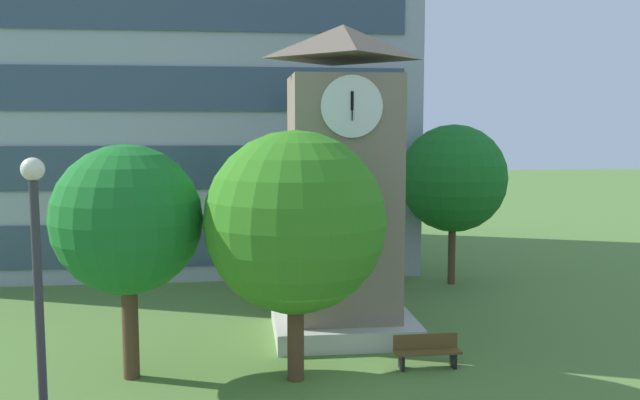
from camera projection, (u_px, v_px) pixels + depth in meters
name	position (u px, v px, depth m)	size (l,w,h in m)	color
ground_plane	(323.00, 389.00, 17.03)	(160.00, 160.00, 0.00)	#567F38
clock_tower	(343.00, 199.00, 21.25)	(4.34, 4.34, 9.57)	gray
park_bench	(427.00, 351.00, 18.49)	(1.81, 0.52, 0.88)	brown
street_lamp	(39.00, 305.00, 10.69)	(0.36, 0.36, 6.05)	#333338
tree_by_building	(295.00, 222.00, 17.19)	(4.61, 4.61, 6.42)	#513823
tree_streetside	(127.00, 220.00, 17.32)	(3.81, 3.81, 6.07)	#513823
tree_near_tower	(453.00, 178.00, 27.83)	(4.38, 4.38, 6.57)	#513823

